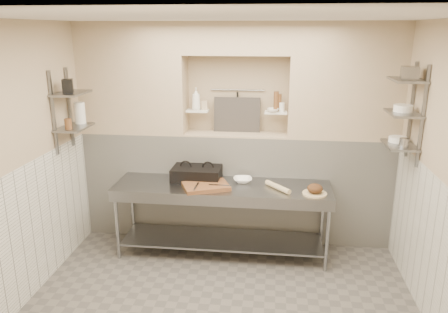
# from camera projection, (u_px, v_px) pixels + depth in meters

# --- Properties ---
(ceiling) EXTENTS (4.00, 3.90, 0.10)m
(ceiling) POSITION_uv_depth(u_px,v_px,m) (218.00, 11.00, 3.55)
(ceiling) COLOR silver
(ceiling) RESTS_ON ground
(wall_left) EXTENTS (0.10, 3.90, 2.80)m
(wall_left) POSITION_uv_depth(u_px,v_px,m) (7.00, 171.00, 4.18)
(wall_left) COLOR tan
(wall_left) RESTS_ON ground
(wall_back) EXTENTS (4.00, 0.10, 2.80)m
(wall_back) POSITION_uv_depth(u_px,v_px,m) (238.00, 130.00, 5.86)
(wall_back) COLOR tan
(wall_back) RESTS_ON ground
(backwall_lower) EXTENTS (4.00, 0.40, 1.40)m
(backwall_lower) POSITION_uv_depth(u_px,v_px,m) (236.00, 186.00, 5.82)
(backwall_lower) COLOR silver
(backwall_lower) RESTS_ON floor
(alcove_sill) EXTENTS (1.30, 0.40, 0.02)m
(alcove_sill) POSITION_uv_depth(u_px,v_px,m) (236.00, 134.00, 5.62)
(alcove_sill) COLOR tan
(alcove_sill) RESTS_ON backwall_lower
(backwall_pillar_left) EXTENTS (1.35, 0.40, 1.40)m
(backwall_pillar_left) POSITION_uv_depth(u_px,v_px,m) (133.00, 78.00, 5.57)
(backwall_pillar_left) COLOR tan
(backwall_pillar_left) RESTS_ON backwall_lower
(backwall_pillar_right) EXTENTS (1.35, 0.40, 1.40)m
(backwall_pillar_right) POSITION_uv_depth(u_px,v_px,m) (346.00, 81.00, 5.27)
(backwall_pillar_right) COLOR tan
(backwall_pillar_right) RESTS_ON backwall_lower
(backwall_header) EXTENTS (1.30, 0.40, 0.40)m
(backwall_header) POSITION_uv_depth(u_px,v_px,m) (237.00, 38.00, 5.28)
(backwall_header) COLOR tan
(backwall_header) RESTS_ON backwall_lower
(wainscot_left) EXTENTS (0.02, 3.90, 1.40)m
(wainscot_left) POSITION_uv_depth(u_px,v_px,m) (22.00, 237.00, 4.38)
(wainscot_left) COLOR silver
(wainscot_left) RESTS_ON floor
(wainscot_right) EXTENTS (0.02, 3.90, 1.40)m
(wainscot_right) POSITION_uv_depth(u_px,v_px,m) (438.00, 261.00, 3.93)
(wainscot_right) COLOR silver
(wainscot_right) RESTS_ON floor
(alcove_shelf_left) EXTENTS (0.28, 0.16, 0.02)m
(alcove_shelf_left) POSITION_uv_depth(u_px,v_px,m) (198.00, 111.00, 5.59)
(alcove_shelf_left) COLOR white
(alcove_shelf_left) RESTS_ON backwall_lower
(alcove_shelf_right) EXTENTS (0.28, 0.16, 0.02)m
(alcove_shelf_right) POSITION_uv_depth(u_px,v_px,m) (276.00, 112.00, 5.48)
(alcove_shelf_right) COLOR white
(alcove_shelf_right) RESTS_ON backwall_lower
(utensil_rail) EXTENTS (0.70, 0.02, 0.02)m
(utensil_rail) POSITION_uv_depth(u_px,v_px,m) (238.00, 90.00, 5.63)
(utensil_rail) COLOR gray
(utensil_rail) RESTS_ON wall_back
(hanging_steel) EXTENTS (0.02, 0.02, 0.30)m
(hanging_steel) POSITION_uv_depth(u_px,v_px,m) (237.00, 103.00, 5.66)
(hanging_steel) COLOR black
(hanging_steel) RESTS_ON utensil_rail
(splash_panel) EXTENTS (0.60, 0.08, 0.45)m
(splash_panel) POSITION_uv_depth(u_px,v_px,m) (237.00, 115.00, 5.65)
(splash_panel) COLOR #383330
(splash_panel) RESTS_ON alcove_sill
(shelf_rail_left_a) EXTENTS (0.03, 0.03, 0.95)m
(shelf_rail_left_a) POSITION_uv_depth(u_px,v_px,m) (70.00, 107.00, 5.26)
(shelf_rail_left_a) COLOR slate
(shelf_rail_left_a) RESTS_ON wall_left
(shelf_rail_left_b) EXTENTS (0.03, 0.03, 0.95)m
(shelf_rail_left_b) POSITION_uv_depth(u_px,v_px,m) (53.00, 113.00, 4.87)
(shelf_rail_left_b) COLOR slate
(shelf_rail_left_b) RESTS_ON wall_left
(wall_shelf_left_lower) EXTENTS (0.30, 0.50, 0.02)m
(wall_shelf_left_lower) POSITION_uv_depth(u_px,v_px,m) (74.00, 127.00, 5.11)
(wall_shelf_left_lower) COLOR slate
(wall_shelf_left_lower) RESTS_ON wall_left
(wall_shelf_left_upper) EXTENTS (0.30, 0.50, 0.03)m
(wall_shelf_left_upper) POSITION_uv_depth(u_px,v_px,m) (71.00, 93.00, 4.99)
(wall_shelf_left_upper) COLOR slate
(wall_shelf_left_upper) RESTS_ON wall_left
(shelf_rail_right_a) EXTENTS (0.03, 0.03, 1.05)m
(shelf_rail_right_a) POSITION_uv_depth(u_px,v_px,m) (411.00, 110.00, 4.79)
(shelf_rail_right_a) COLOR slate
(shelf_rail_right_a) RESTS_ON wall_right
(shelf_rail_right_b) EXTENTS (0.03, 0.03, 1.05)m
(shelf_rail_right_b) POSITION_uv_depth(u_px,v_px,m) (423.00, 117.00, 4.41)
(shelf_rail_right_b) COLOR slate
(shelf_rail_right_b) RESTS_ON wall_right
(wall_shelf_right_lower) EXTENTS (0.30, 0.50, 0.02)m
(wall_shelf_right_lower) POSITION_uv_depth(u_px,v_px,m) (400.00, 145.00, 4.72)
(wall_shelf_right_lower) COLOR slate
(wall_shelf_right_lower) RESTS_ON wall_right
(wall_shelf_right_mid) EXTENTS (0.30, 0.50, 0.02)m
(wall_shelf_right_mid) POSITION_uv_depth(u_px,v_px,m) (403.00, 113.00, 4.62)
(wall_shelf_right_mid) COLOR slate
(wall_shelf_right_mid) RESTS_ON wall_right
(wall_shelf_right_upper) EXTENTS (0.30, 0.50, 0.03)m
(wall_shelf_right_upper) POSITION_uv_depth(u_px,v_px,m) (407.00, 80.00, 4.52)
(wall_shelf_right_upper) COLOR slate
(wall_shelf_right_upper) RESTS_ON wall_right
(prep_table) EXTENTS (2.60, 0.70, 0.90)m
(prep_table) POSITION_uv_depth(u_px,v_px,m) (222.00, 206.00, 5.31)
(prep_table) COLOR gray
(prep_table) RESTS_ON floor
(panini_press) EXTENTS (0.60, 0.44, 0.16)m
(panini_press) POSITION_uv_depth(u_px,v_px,m) (197.00, 173.00, 5.44)
(panini_press) COLOR black
(panini_press) RESTS_ON prep_table
(cutting_board) EXTENTS (0.62, 0.54, 0.05)m
(cutting_board) POSITION_uv_depth(u_px,v_px,m) (206.00, 186.00, 5.15)
(cutting_board) COLOR brown
(cutting_board) RESTS_ON prep_table
(knife_blade) EXTENTS (0.26, 0.04, 0.01)m
(knife_blade) POSITION_uv_depth(u_px,v_px,m) (220.00, 185.00, 5.11)
(knife_blade) COLOR gray
(knife_blade) RESTS_ON cutting_board
(tongs) EXTENTS (0.03, 0.24, 0.02)m
(tongs) POSITION_uv_depth(u_px,v_px,m) (196.00, 186.00, 5.05)
(tongs) COLOR gray
(tongs) RESTS_ON cutting_board
(mixing_bowl) EXTENTS (0.25, 0.25, 0.06)m
(mixing_bowl) POSITION_uv_depth(u_px,v_px,m) (243.00, 180.00, 5.35)
(mixing_bowl) COLOR white
(mixing_bowl) RESTS_ON prep_table
(rolling_pin) EXTENTS (0.31, 0.35, 0.06)m
(rolling_pin) POSITION_uv_depth(u_px,v_px,m) (278.00, 187.00, 5.10)
(rolling_pin) COLOR beige
(rolling_pin) RESTS_ON prep_table
(bread_board) EXTENTS (0.28, 0.28, 0.02)m
(bread_board) POSITION_uv_depth(u_px,v_px,m) (315.00, 193.00, 4.96)
(bread_board) COLOR beige
(bread_board) RESTS_ON prep_table
(bread_loaf) EXTENTS (0.18, 0.18, 0.11)m
(bread_loaf) POSITION_uv_depth(u_px,v_px,m) (315.00, 188.00, 4.95)
(bread_loaf) COLOR #4C2D19
(bread_loaf) RESTS_ON bread_board
(bottle_soap) EXTENTS (0.13, 0.14, 0.28)m
(bottle_soap) POSITION_uv_depth(u_px,v_px,m) (196.00, 99.00, 5.52)
(bottle_soap) COLOR white
(bottle_soap) RESTS_ON alcove_shelf_left
(jar_alcove) EXTENTS (0.08, 0.08, 0.11)m
(jar_alcove) POSITION_uv_depth(u_px,v_px,m) (205.00, 105.00, 5.60)
(jar_alcove) COLOR tan
(jar_alcove) RESTS_ON alcove_shelf_left
(bowl_alcove) EXTENTS (0.18, 0.18, 0.05)m
(bowl_alcove) POSITION_uv_depth(u_px,v_px,m) (273.00, 110.00, 5.43)
(bowl_alcove) COLOR white
(bowl_alcove) RESTS_ON alcove_shelf_right
(condiment_a) EXTENTS (0.06, 0.06, 0.21)m
(condiment_a) POSITION_uv_depth(u_px,v_px,m) (279.00, 103.00, 5.48)
(condiment_a) COLOR brown
(condiment_a) RESTS_ON alcove_shelf_right
(condiment_b) EXTENTS (0.06, 0.06, 0.25)m
(condiment_b) POSITION_uv_depth(u_px,v_px,m) (276.00, 101.00, 5.45)
(condiment_b) COLOR brown
(condiment_b) RESTS_ON alcove_shelf_right
(condiment_c) EXTENTS (0.07, 0.07, 0.11)m
(condiment_c) POSITION_uv_depth(u_px,v_px,m) (282.00, 107.00, 5.45)
(condiment_c) COLOR white
(condiment_c) RESTS_ON alcove_shelf_right
(jug_left) EXTENTS (0.13, 0.13, 0.25)m
(jug_left) POSITION_uv_depth(u_px,v_px,m) (80.00, 113.00, 5.23)
(jug_left) COLOR white
(jug_left) RESTS_ON wall_shelf_left_lower
(jar_left) EXTENTS (0.08, 0.08, 0.12)m
(jar_left) POSITION_uv_depth(u_px,v_px,m) (68.00, 124.00, 4.95)
(jar_left) COLOR brown
(jar_left) RESTS_ON wall_shelf_left_lower
(box_left_upper) EXTENTS (0.14, 0.14, 0.16)m
(box_left_upper) POSITION_uv_depth(u_px,v_px,m) (68.00, 86.00, 4.90)
(box_left_upper) COLOR black
(box_left_upper) RESTS_ON wall_shelf_left_upper
(bowl_right) EXTENTS (0.19, 0.19, 0.06)m
(bowl_right) POSITION_uv_depth(u_px,v_px,m) (398.00, 139.00, 4.80)
(bowl_right) COLOR white
(bowl_right) RESTS_ON wall_shelf_right_lower
(canister_right) EXTENTS (0.10, 0.10, 0.10)m
(canister_right) POSITION_uv_depth(u_px,v_px,m) (404.00, 143.00, 4.56)
(canister_right) COLOR gray
(canister_right) RESTS_ON wall_shelf_right_lower
(bowl_right_mid) EXTENTS (0.20, 0.20, 0.07)m
(bowl_right_mid) POSITION_uv_depth(u_px,v_px,m) (403.00, 108.00, 4.63)
(bowl_right_mid) COLOR white
(bowl_right_mid) RESTS_ON wall_shelf_right_mid
(basket_right) EXTENTS (0.20, 0.23, 0.13)m
(basket_right) POSITION_uv_depth(u_px,v_px,m) (410.00, 73.00, 4.44)
(basket_right) COLOR gray
(basket_right) RESTS_ON wall_shelf_right_upper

